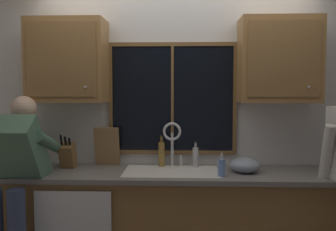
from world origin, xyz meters
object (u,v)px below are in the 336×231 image
soap_dispenser (222,167)px  bottle_green_glass (195,156)px  cutting_board (107,146)px  knife_block (68,156)px  mixing_bowl (245,165)px  bottle_tall_clear (162,153)px  person_standing (13,174)px

soap_dispenser → bottle_green_glass: (-0.20, 0.34, 0.02)m
cutting_board → knife_block: bearing=-159.8°
bottle_green_glass → knife_block: bearing=-175.7°
knife_block → bottle_green_glass: bearing=4.3°
mixing_bowl → bottle_tall_clear: bottle_tall_clear is taller
bottle_green_glass → bottle_tall_clear: (-0.30, 0.02, 0.02)m
soap_dispenser → person_standing: bearing=-174.5°
person_standing → bottle_tall_clear: size_ratio=5.51×
person_standing → soap_dispenser: 1.63m
person_standing → cutting_board: person_standing is taller
person_standing → bottle_tall_clear: bearing=24.5°
mixing_bowl → cutting_board: bearing=170.0°
bottle_tall_clear → mixing_bowl: bearing=-15.4°
soap_dispenser → bottle_green_glass: bottle_green_glass is taller
person_standing → soap_dispenser: (1.62, 0.16, 0.03)m
bottle_tall_clear → bottle_green_glass: bearing=-3.4°
knife_block → bottle_green_glass: knife_block is taller
person_standing → knife_block: bearing=53.7°
cutting_board → bottle_green_glass: (0.80, -0.03, -0.08)m
person_standing → bottle_green_glass: 1.51m
cutting_board → soap_dispenser: bearing=-20.4°
person_standing → knife_block: size_ratio=4.85×
cutting_board → bottle_green_glass: size_ratio=1.54×
cutting_board → person_standing: bearing=-139.8°
cutting_board → bottle_green_glass: cutting_board is taller
person_standing → cutting_board: (0.62, 0.53, 0.13)m
knife_block → soap_dispenser: size_ratio=1.68×
cutting_board → bottle_tall_clear: cutting_board is taller
cutting_board → soap_dispenser: 1.07m
knife_block → mixing_bowl: (1.53, -0.09, -0.05)m
soap_dispenser → bottle_tall_clear: (-0.50, 0.35, 0.04)m
person_standing → soap_dispenser: bearing=5.5°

